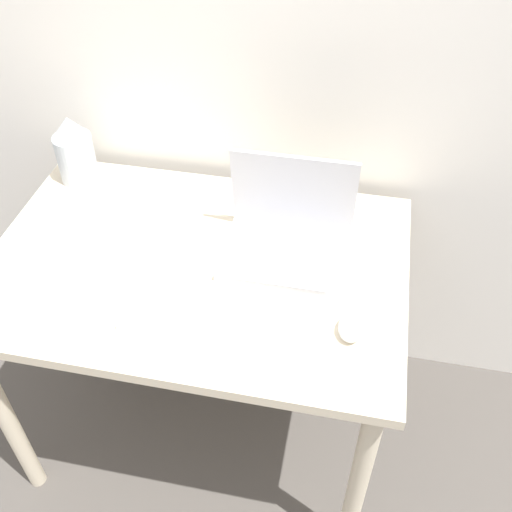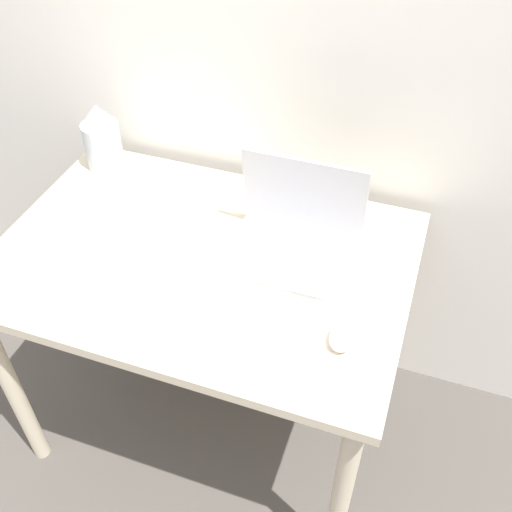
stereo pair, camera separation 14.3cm
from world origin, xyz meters
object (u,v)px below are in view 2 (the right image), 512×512
(vase, at_px, (101,137))
(laptop, at_px, (295,236))
(keyboard, at_px, (218,309))
(mouse, at_px, (342,337))

(vase, bearing_deg, laptop, -15.72)
(keyboard, relative_size, vase, 2.30)
(keyboard, bearing_deg, laptop, 67.07)
(keyboard, xyz_separation_m, mouse, (0.30, 0.01, 0.01))
(keyboard, height_order, vase, vase)
(laptop, bearing_deg, vase, 164.28)
(laptop, relative_size, keyboard, 0.67)
(laptop, bearing_deg, keyboard, -112.93)
(laptop, distance_m, mouse, 0.32)
(laptop, height_order, keyboard, laptop)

